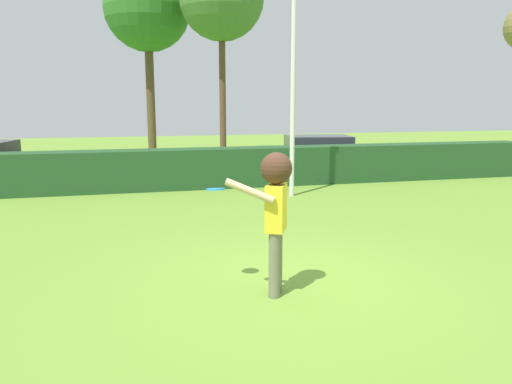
% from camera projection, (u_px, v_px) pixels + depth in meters
% --- Properties ---
extents(ground_plane, '(60.00, 60.00, 0.00)m').
position_uv_depth(ground_plane, '(290.00, 282.00, 6.75)').
color(ground_plane, olive).
extents(person, '(0.85, 0.52, 1.82)m').
position_uv_depth(person, '(275.00, 202.00, 6.12)').
color(person, '#737259').
rests_on(person, ground).
extents(frisbee, '(0.24, 0.25, 0.05)m').
position_uv_depth(frisbee, '(215.00, 189.00, 6.39)').
color(frisbee, '#268CE5').
extents(lamppost, '(0.24, 0.24, 5.35)m').
position_uv_depth(lamppost, '(293.00, 79.00, 12.42)').
color(lamppost, silver).
rests_on(lamppost, ground).
extents(hedge_row, '(20.91, 0.90, 1.11)m').
position_uv_depth(hedge_row, '(204.00, 168.00, 14.13)').
color(hedge_row, '#224A25').
rests_on(hedge_row, ground).
extents(parked_car_green, '(4.42, 2.35, 1.25)m').
position_uv_depth(parked_car_green, '(318.00, 152.00, 17.41)').
color(parked_car_green, '#1E6633').
rests_on(parked_car_green, ground).
extents(maple_tree, '(3.63, 3.63, 8.14)m').
position_uv_depth(maple_tree, '(147.00, 9.00, 20.90)').
color(maple_tree, brown).
rests_on(maple_tree, ground).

